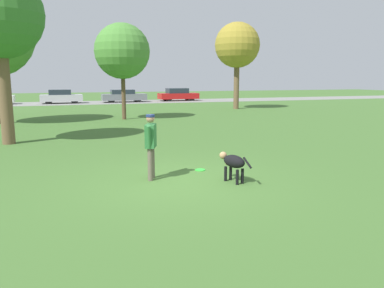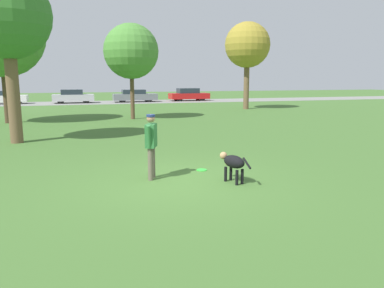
{
  "view_description": "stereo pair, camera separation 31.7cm",
  "coord_description": "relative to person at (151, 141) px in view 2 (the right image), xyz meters",
  "views": [
    {
      "loc": [
        -2.42,
        -8.34,
        2.44
      ],
      "look_at": [
        0.4,
        -0.06,
        0.9
      ],
      "focal_mm": 35.0,
      "sensor_mm": 36.0,
      "label": 1
    },
    {
      "loc": [
        -2.12,
        -8.44,
        2.44
      ],
      "look_at": [
        0.4,
        -0.06,
        0.9
      ],
      "focal_mm": 35.0,
      "sensor_mm": 36.0,
      "label": 2
    }
  ],
  "objects": [
    {
      "name": "person",
      "position": [
        0.0,
        0.0,
        0.0
      ],
      "size": [
        0.37,
        0.67,
        1.59
      ],
      "rotation": [
        0.0,
        0.0,
        1.18
      ],
      "color": "#665B4C",
      "rests_on": "ground_plane"
    },
    {
      "name": "far_road_strip",
      "position": [
        0.49,
        30.49,
        -0.93
      ],
      "size": [
        120.0,
        6.0,
        0.01
      ],
      "color": "gray",
      "rests_on": "ground_plane"
    },
    {
      "name": "tree_far_left",
      "position": [
        -5.43,
        13.81,
        3.83
      ],
      "size": [
        4.58,
        4.58,
        7.06
      ],
      "color": "#4C3826",
      "rests_on": "ground_plane"
    },
    {
      "name": "tree_near_left",
      "position": [
        -3.98,
        6.67,
        3.7
      ],
      "size": [
        3.17,
        3.17,
        6.29
      ],
      "color": "brown",
      "rests_on": "ground_plane"
    },
    {
      "name": "parked_car_grey",
      "position": [
        3.95,
        30.38,
        -0.3
      ],
      "size": [
        4.52,
        1.71,
        1.29
      ],
      "rotation": [
        0.0,
        0.0,
        0.01
      ],
      "color": "slate",
      "rests_on": "ground_plane"
    },
    {
      "name": "parked_car_white",
      "position": [
        -8.61,
        30.88,
        -0.29
      ],
      "size": [
        4.33,
        1.74,
        1.27
      ],
      "rotation": [
        0.0,
        0.0,
        0.01
      ],
      "color": "white",
      "rests_on": "ground_plane"
    },
    {
      "name": "ground_plane",
      "position": [
        0.49,
        -0.39,
        -0.94
      ],
      "size": [
        120.0,
        120.0,
        0.0
      ],
      "primitive_type": "plane",
      "color": "#426B2D"
    },
    {
      "name": "parked_car_red",
      "position": [
        9.96,
        30.86,
        -0.26
      ],
      "size": [
        4.35,
        1.89,
        1.38
      ],
      "rotation": [
        0.0,
        0.0,
        0.03
      ],
      "color": "red",
      "rests_on": "ground_plane"
    },
    {
      "name": "frisbee",
      "position": [
        1.45,
        0.47,
        -0.93
      ],
      "size": [
        0.27,
        0.27,
        0.02
      ],
      "color": "#33D838",
      "rests_on": "ground_plane"
    },
    {
      "name": "tree_far_right",
      "position": [
        11.23,
        18.8,
        4.03
      ],
      "size": [
        3.54,
        3.54,
        6.79
      ],
      "color": "brown",
      "rests_on": "ground_plane"
    },
    {
      "name": "parked_car_silver",
      "position": [
        -2.17,
        30.37,
        -0.26
      ],
      "size": [
        3.95,
        1.87,
        1.35
      ],
      "rotation": [
        0.0,
        0.0,
        0.01
      ],
      "color": "#B7B7BC",
      "rests_on": "ground_plane"
    },
    {
      "name": "dog",
      "position": [
        1.78,
        -0.86,
        -0.46
      ],
      "size": [
        0.49,
        1.03,
        0.68
      ],
      "rotation": [
        0.0,
        0.0,
        1.89
      ],
      "color": "black",
      "rests_on": "ground_plane"
    },
    {
      "name": "tree_mid_center",
      "position": [
        1.46,
        13.88,
        3.06
      ],
      "size": [
        3.24,
        3.24,
        5.63
      ],
      "color": "brown",
      "rests_on": "ground_plane"
    }
  ]
}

